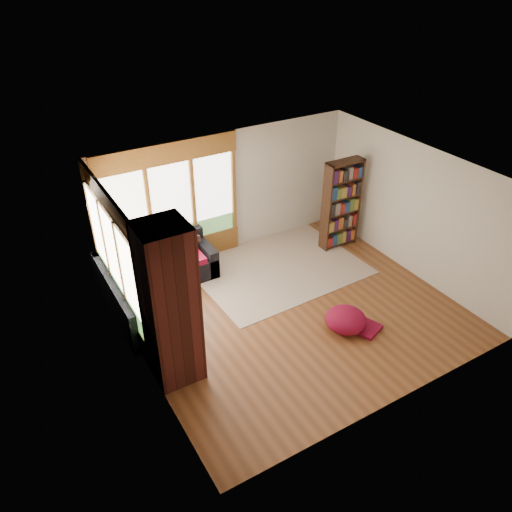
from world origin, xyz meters
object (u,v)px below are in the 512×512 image
area_rug (278,267)px  pouf (346,319)px  dog_brindle (173,277)px  brick_chimney (170,306)px  bookshelf (341,205)px  dog_tan (154,260)px  sectional_sofa (155,281)px

area_rug → pouf: 2.19m
pouf → dog_brindle: size_ratio=0.75×
brick_chimney → bookshelf: brick_chimney is taller
dog_tan → pouf: bearing=-99.8°
sectional_sofa → pouf: 3.55m
brick_chimney → sectional_sofa: bearing=77.7°
sectional_sofa → bookshelf: size_ratio=1.13×
brick_chimney → bookshelf: (4.54, 1.77, -0.33)m
pouf → dog_brindle: dog_brindle is taller
sectional_sofa → dog_brindle: (0.12, -0.69, 0.47)m
sectional_sofa → bookshelf: bookshelf is taller
bookshelf → brick_chimney: bearing=-158.7°
dog_tan → dog_brindle: 0.68m
sectional_sofa → dog_tan: bearing=-55.6°
area_rug → brick_chimney: bearing=-150.3°
area_rug → dog_tan: bearing=171.7°
area_rug → dog_brindle: size_ratio=3.48×
brick_chimney → dog_tan: 2.14m
pouf → brick_chimney: bearing=169.9°
dog_brindle → pouf: bearing=-118.6°
pouf → dog_tan: bearing=133.8°
area_rug → bookshelf: bearing=3.9°
dog_brindle → area_rug: bearing=-72.4°
sectional_sofa → dog_tan: (0.01, -0.03, 0.48)m
bookshelf → dog_tan: 4.09m
bookshelf → dog_tan: (-4.08, 0.25, -0.19)m
brick_chimney → pouf: brick_chimney is taller
brick_chimney → dog_tan: bearing=77.2°
sectional_sofa → dog_brindle: dog_brindle is taller
area_rug → sectional_sofa: bearing=171.1°
dog_brindle → sectional_sofa: bearing=19.7°
dog_tan → area_rug: bearing=-61.9°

